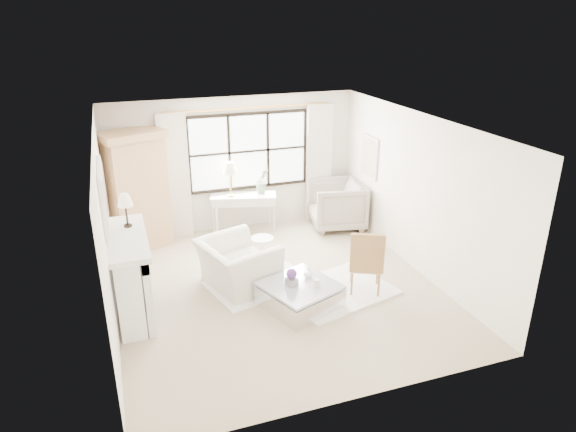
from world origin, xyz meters
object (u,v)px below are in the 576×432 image
object	(u,v)px
armoire	(137,190)
console_table	(244,213)
club_armchair	(238,265)
coffee_table	(300,296)

from	to	relation	value
armoire	console_table	xyz separation A→B (m)	(2.02, 0.02, -0.74)
club_armchair	coffee_table	bearing A→B (deg)	-158.27
console_table	club_armchair	world-z (taller)	console_table
club_armchair	coffee_table	xyz separation A→B (m)	(0.74, -0.92, -0.21)
armoire	club_armchair	xyz separation A→B (m)	(1.35, -2.11, -0.75)
club_armchair	coffee_table	distance (m)	1.20
console_table	club_armchair	distance (m)	2.23
armoire	console_table	bearing A→B (deg)	-20.17
console_table	coffee_table	size ratio (longest dim) A/B	1.06
console_table	armoire	bearing A→B (deg)	-163.88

